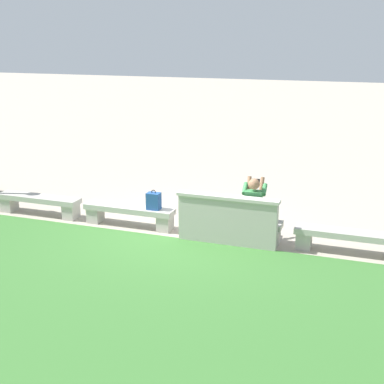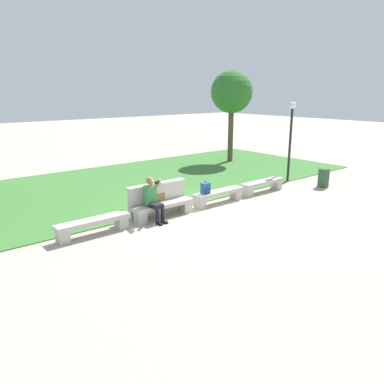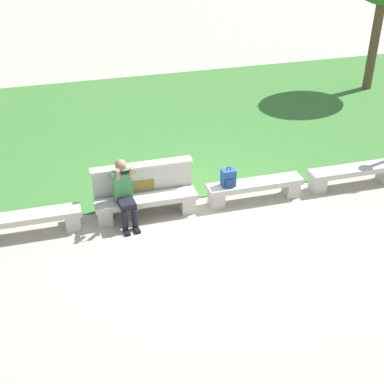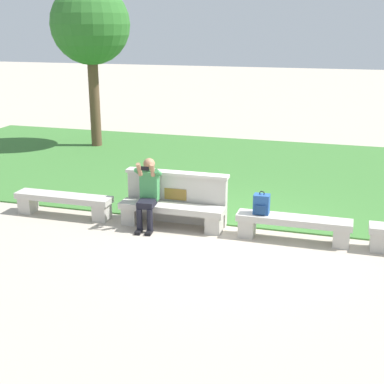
{
  "view_description": "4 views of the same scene",
  "coord_description": "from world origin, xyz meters",
  "px_view_note": "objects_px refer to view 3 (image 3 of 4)",
  "views": [
    {
      "loc": [
        -3.78,
        9.85,
        3.99
      ],
      "look_at": [
        -0.15,
        -0.42,
        0.78
      ],
      "focal_mm": 50.0,
      "sensor_mm": 36.0,
      "label": 1
    },
    {
      "loc": [
        -7.36,
        -8.89,
        3.73
      ],
      "look_at": [
        -0.52,
        -0.6,
        0.81
      ],
      "focal_mm": 35.0,
      "sensor_mm": 36.0,
      "label": 2
    },
    {
      "loc": [
        -2.67,
        -8.84,
        5.96
      ],
      "look_at": [
        -0.38,
        -0.61,
        0.8
      ],
      "focal_mm": 50.0,
      "sensor_mm": 36.0,
      "label": 3
    },
    {
      "loc": [
        1.94,
        -9.04,
        3.71
      ],
      "look_at": [
        -0.71,
        -0.09,
        0.77
      ],
      "focal_mm": 50.0,
      "sensor_mm": 36.0,
      "label": 4
    }
  ],
  "objects_px": {
    "bench_main": "(27,221)",
    "person_photographer": "(124,190)",
    "bench_mid": "(255,188)",
    "bench_near": "(146,204)",
    "backpack": "(228,178)",
    "bench_far": "(353,173)"
  },
  "relations": [
    {
      "from": "bench_far",
      "to": "backpack",
      "type": "xyz_separation_m",
      "value": [
        -2.88,
        0.0,
        0.32
      ]
    },
    {
      "from": "bench_near",
      "to": "person_photographer",
      "type": "relative_size",
      "value": 1.54
    },
    {
      "from": "backpack",
      "to": "bench_far",
      "type": "bearing_deg",
      "value": -0.07
    },
    {
      "from": "bench_near",
      "to": "bench_far",
      "type": "relative_size",
      "value": 1.0
    },
    {
      "from": "bench_main",
      "to": "person_photographer",
      "type": "xyz_separation_m",
      "value": [
        1.86,
        -0.08,
        0.43
      ]
    },
    {
      "from": "bench_far",
      "to": "person_photographer",
      "type": "bearing_deg",
      "value": -179.12
    },
    {
      "from": "bench_near",
      "to": "person_photographer",
      "type": "xyz_separation_m",
      "value": [
        -0.43,
        -0.08,
        0.43
      ]
    },
    {
      "from": "bench_main",
      "to": "backpack",
      "type": "height_order",
      "value": "backpack"
    },
    {
      "from": "bench_mid",
      "to": "person_photographer",
      "type": "height_order",
      "value": "person_photographer"
    },
    {
      "from": "bench_main",
      "to": "bench_mid",
      "type": "height_order",
      "value": "same"
    },
    {
      "from": "person_photographer",
      "to": "bench_near",
      "type": "bearing_deg",
      "value": 10.13
    },
    {
      "from": "bench_main",
      "to": "bench_near",
      "type": "bearing_deg",
      "value": 0.0
    },
    {
      "from": "bench_near",
      "to": "bench_far",
      "type": "bearing_deg",
      "value": 0.0
    },
    {
      "from": "bench_near",
      "to": "bench_far",
      "type": "xyz_separation_m",
      "value": [
        4.58,
        0.0,
        0.0
      ]
    },
    {
      "from": "bench_mid",
      "to": "backpack",
      "type": "xyz_separation_m",
      "value": [
        -0.59,
        0.0,
        0.32
      ]
    },
    {
      "from": "bench_mid",
      "to": "person_photographer",
      "type": "bearing_deg",
      "value": -178.38
    },
    {
      "from": "bench_near",
      "to": "backpack",
      "type": "distance_m",
      "value": 1.73
    },
    {
      "from": "person_photographer",
      "to": "bench_far",
      "type": "bearing_deg",
      "value": 0.88
    },
    {
      "from": "bench_mid",
      "to": "bench_near",
      "type": "bearing_deg",
      "value": 180.0
    },
    {
      "from": "bench_main",
      "to": "bench_mid",
      "type": "xyz_separation_m",
      "value": [
        4.58,
        0.0,
        0.0
      ]
    },
    {
      "from": "bench_near",
      "to": "backpack",
      "type": "relative_size",
      "value": 4.74
    },
    {
      "from": "bench_far",
      "to": "bench_near",
      "type": "bearing_deg",
      "value": 180.0
    }
  ]
}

